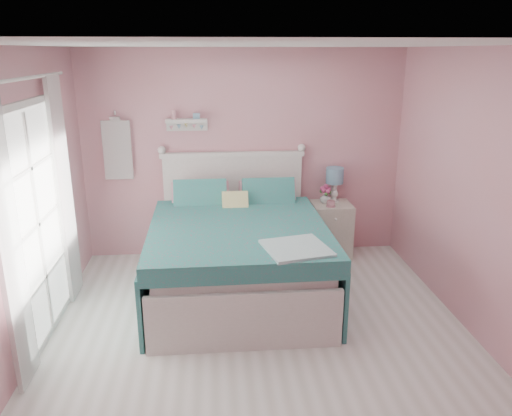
{
  "coord_description": "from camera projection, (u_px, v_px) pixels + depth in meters",
  "views": [
    {
      "loc": [
        -0.39,
        -3.94,
        2.56
      ],
      "look_at": [
        0.06,
        1.2,
        0.93
      ],
      "focal_mm": 35.0,
      "sensor_mm": 36.0,
      "label": 1
    }
  ],
  "objects": [
    {
      "name": "vase",
      "position": [
        325.0,
        198.0,
        6.32
      ],
      "size": [
        0.17,
        0.17,
        0.14
      ],
      "primitive_type": "imported",
      "rotation": [
        0.0,
        0.0,
        0.27
      ],
      "color": "silver",
      "rests_on": "nightstand"
    },
    {
      "name": "teacup",
      "position": [
        331.0,
        204.0,
        6.18
      ],
      "size": [
        0.12,
        0.12,
        0.08
      ],
      "primitive_type": "imported",
      "rotation": [
        0.0,
        0.0,
        -0.17
      ],
      "color": "#D08B98",
      "rests_on": "nightstand"
    },
    {
      "name": "nightstand",
      "position": [
        331.0,
        230.0,
        6.42
      ],
      "size": [
        0.49,
        0.48,
        0.71
      ],
      "color": "beige",
      "rests_on": "floor"
    },
    {
      "name": "room_shell",
      "position": [
        261.0,
        176.0,
        4.07
      ],
      "size": [
        4.5,
        4.5,
        4.5
      ],
      "color": "#CC8187",
      "rests_on": "floor"
    },
    {
      "name": "roses",
      "position": [
        326.0,
        189.0,
        6.28
      ],
      "size": [
        0.14,
        0.11,
        0.12
      ],
      "color": "#C5437B",
      "rests_on": "vase"
    },
    {
      "name": "curtain_far",
      "position": [
        65.0,
        191.0,
        5.12
      ],
      "size": [
        0.04,
        0.4,
        2.32
      ],
      "primitive_type": "cube",
      "color": "white",
      "rests_on": "floor"
    },
    {
      "name": "table_lamp",
      "position": [
        335.0,
        178.0,
        6.33
      ],
      "size": [
        0.22,
        0.22,
        0.44
      ],
      "color": "white",
      "rests_on": "nightstand"
    },
    {
      "name": "floor",
      "position": [
        261.0,
        344.0,
        4.54
      ],
      "size": [
        4.5,
        4.5,
        0.0
      ],
      "primitive_type": "plane",
      "color": "beige",
      "rests_on": "ground"
    },
    {
      "name": "french_door",
      "position": [
        37.0,
        225.0,
        4.44
      ],
      "size": [
        0.04,
        1.32,
        2.16
      ],
      "color": "silver",
      "rests_on": "floor"
    },
    {
      "name": "bed",
      "position": [
        238.0,
        255.0,
        5.43
      ],
      "size": [
        1.84,
        2.33,
        1.35
      ],
      "rotation": [
        0.0,
        0.0,
        0.01
      ],
      "color": "silver",
      "rests_on": "floor"
    },
    {
      "name": "wall_shelf",
      "position": [
        186.0,
        122.0,
        6.04
      ],
      "size": [
        0.5,
        0.15,
        0.25
      ],
      "color": "silver",
      "rests_on": "room_shell"
    },
    {
      "name": "hanging_dress",
      "position": [
        117.0,
        150.0,
        6.06
      ],
      "size": [
        0.34,
        0.03,
        0.72
      ],
      "primitive_type": "cube",
      "color": "white",
      "rests_on": "room_shell"
    },
    {
      "name": "curtain_near",
      "position": [
        9.0,
        245.0,
        3.7
      ],
      "size": [
        0.04,
        0.4,
        2.32
      ],
      "primitive_type": "cube",
      "color": "white",
      "rests_on": "floor"
    }
  ]
}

